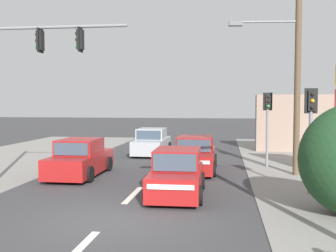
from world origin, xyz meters
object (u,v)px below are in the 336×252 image
at_px(traffic_signal_mast, 20,73).
at_px(sedan_oncoming_mid, 195,156).
at_px(utility_pole_midground_right, 294,61).
at_px(sedan_kerbside_parked, 80,159).
at_px(pedestal_signal_far_median, 268,117).
at_px(sedan_receding_far, 152,143).
at_px(pedestal_signal_right_kerb, 311,123).
at_px(hatchback_oncoming_near, 177,174).

height_order(traffic_signal_mast, sedan_oncoming_mid, traffic_signal_mast).
bearing_deg(traffic_signal_mast, utility_pole_midground_right, 21.81).
relative_size(traffic_signal_mast, sedan_kerbside_parked, 1.41).
xyz_separation_m(pedestal_signal_far_median, sedan_receding_far, (-6.30, 3.86, -1.71)).
height_order(pedestal_signal_right_kerb, sedan_kerbside_parked, pedestal_signal_right_kerb).
bearing_deg(pedestal_signal_far_median, pedestal_signal_right_kerb, -81.43).
distance_m(utility_pole_midground_right, pedestal_signal_far_median, 3.23).
distance_m(pedestal_signal_right_kerb, sedan_oncoming_mid, 5.98).
relative_size(utility_pole_midground_right, pedestal_signal_right_kerb, 2.52).
bearing_deg(sedan_kerbside_parked, pedestal_signal_right_kerb, -13.30).
bearing_deg(pedestal_signal_far_median, traffic_signal_mast, -146.94).
bearing_deg(hatchback_oncoming_near, utility_pole_midground_right, 44.14).
distance_m(traffic_signal_mast, sedan_kerbside_parked, 4.49).
relative_size(pedestal_signal_right_kerb, hatchback_oncoming_near, 0.97).
bearing_deg(utility_pole_midground_right, sedan_receding_far, 140.82).
xyz_separation_m(pedestal_signal_right_kerb, pedestal_signal_far_median, (-0.83, 5.47, 0.00)).
bearing_deg(traffic_signal_mast, sedan_receding_far, 73.54).
xyz_separation_m(utility_pole_midground_right, hatchback_oncoming_near, (-4.42, -4.29, -4.13)).
bearing_deg(sedan_kerbside_parked, traffic_signal_mast, -114.50).
bearing_deg(sedan_oncoming_mid, utility_pole_midground_right, -6.19).
bearing_deg(sedan_kerbside_parked, sedan_oncoming_mid, 21.60).
distance_m(pedestal_signal_right_kerb, sedan_receding_far, 11.87).
distance_m(hatchback_oncoming_near, sedan_oncoming_mid, 4.75).
relative_size(sedan_oncoming_mid, sedan_kerbside_parked, 1.00).
xyz_separation_m(hatchback_oncoming_near, sedan_oncoming_mid, (0.26, 4.74, 0.00)).
bearing_deg(traffic_signal_mast, pedestal_signal_far_median, 33.06).
xyz_separation_m(utility_pole_midground_right, sedan_receding_far, (-7.15, 5.83, -4.13)).
xyz_separation_m(utility_pole_midground_right, pedestal_signal_far_median, (-0.85, 1.97, -2.42)).
xyz_separation_m(traffic_signal_mast, sedan_receding_far, (2.91, 9.86, -3.44)).
height_order(traffic_signal_mast, pedestal_signal_far_median, traffic_signal_mast).
xyz_separation_m(hatchback_oncoming_near, sedan_receding_far, (-2.73, 10.12, 0.00)).
xyz_separation_m(traffic_signal_mast, sedan_kerbside_parked, (1.19, 2.62, -3.44)).
relative_size(utility_pole_midground_right, traffic_signal_mast, 1.49).
distance_m(sedan_oncoming_mid, sedan_receding_far, 6.15).
relative_size(pedestal_signal_far_median, sedan_kerbside_parked, 0.84).
bearing_deg(sedan_kerbside_parked, utility_pole_midground_right, 9.04).
bearing_deg(hatchback_oncoming_near, pedestal_signal_right_kerb, 10.16).
bearing_deg(sedan_oncoming_mid, sedan_kerbside_parked, -158.40).
distance_m(pedestal_signal_far_median, hatchback_oncoming_near, 7.41).
bearing_deg(hatchback_oncoming_near, sedan_oncoming_mid, 86.88).
bearing_deg(sedan_oncoming_mid, traffic_signal_mast, -142.79).
height_order(pedestal_signal_far_median, hatchback_oncoming_near, pedestal_signal_far_median).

